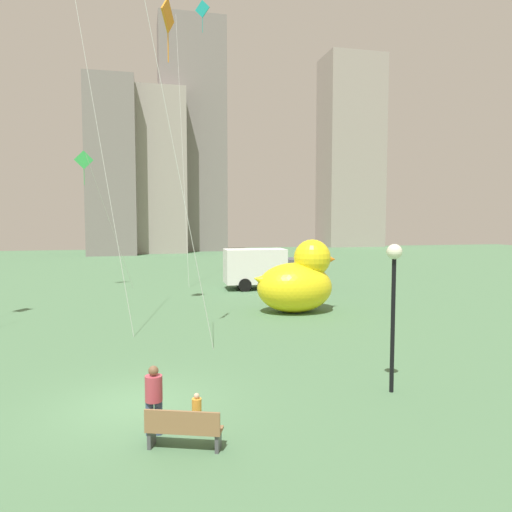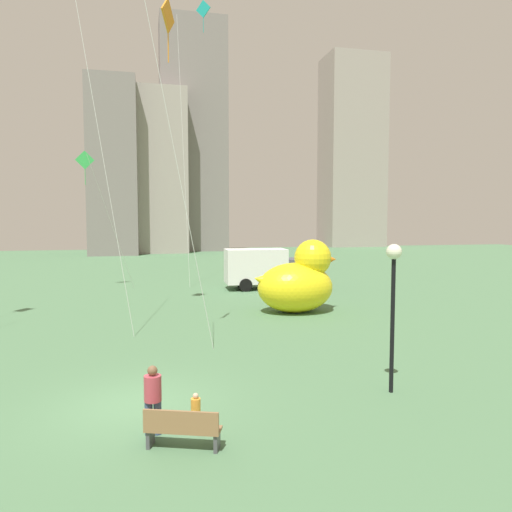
{
  "view_description": "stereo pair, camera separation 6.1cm",
  "coord_description": "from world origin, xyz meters",
  "px_view_note": "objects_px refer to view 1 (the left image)",
  "views": [
    {
      "loc": [
        0.24,
        -12.68,
        4.91
      ],
      "look_at": [
        4.25,
        4.33,
        3.58
      ],
      "focal_mm": 33.49,
      "sensor_mm": 36.0,
      "label": 1
    },
    {
      "loc": [
        0.3,
        -12.69,
        4.91
      ],
      "look_at": [
        4.25,
        4.33,
        3.58
      ],
      "focal_mm": 33.49,
      "sensor_mm": 36.0,
      "label": 2
    }
  ],
  "objects_px": {
    "giant_inflatable_duck": "(298,281)",
    "box_truck": "(264,269)",
    "person_adult": "(154,397)",
    "lamppost": "(394,282)",
    "kite_orange": "(169,31)",
    "park_bench": "(184,428)",
    "person_child": "(197,410)",
    "kite_teal": "(200,29)",
    "kite_green": "(86,165)"
  },
  "relations": [
    {
      "from": "person_child",
      "to": "giant_inflatable_duck",
      "type": "distance_m",
      "value": 14.91
    },
    {
      "from": "lamppost",
      "to": "kite_orange",
      "type": "height_order",
      "value": "kite_orange"
    },
    {
      "from": "person_child",
      "to": "lamppost",
      "type": "xyz_separation_m",
      "value": [
        5.7,
        1.29,
        2.67
      ]
    },
    {
      "from": "person_adult",
      "to": "person_child",
      "type": "height_order",
      "value": "person_adult"
    },
    {
      "from": "person_child",
      "to": "park_bench",
      "type": "bearing_deg",
      "value": -114.47
    },
    {
      "from": "kite_teal",
      "to": "kite_green",
      "type": "bearing_deg",
      "value": -168.73
    },
    {
      "from": "kite_orange",
      "to": "person_child",
      "type": "bearing_deg",
      "value": -89.34
    },
    {
      "from": "giant_inflatable_duck",
      "to": "park_bench",
      "type": "bearing_deg",
      "value": -117.09
    },
    {
      "from": "park_bench",
      "to": "lamppost",
      "type": "distance_m",
      "value": 6.97
    },
    {
      "from": "giant_inflatable_duck",
      "to": "person_child",
      "type": "bearing_deg",
      "value": -117.25
    },
    {
      "from": "kite_orange",
      "to": "park_bench",
      "type": "bearing_deg",
      "value": -91.9
    },
    {
      "from": "lamppost",
      "to": "kite_green",
      "type": "relative_size",
      "value": 0.44
    },
    {
      "from": "person_adult",
      "to": "lamppost",
      "type": "distance_m",
      "value": 7.15
    },
    {
      "from": "person_child",
      "to": "kite_teal",
      "type": "distance_m",
      "value": 31.84
    },
    {
      "from": "person_child",
      "to": "box_truck",
      "type": "xyz_separation_m",
      "value": [
        7.19,
        22.01,
        0.94
      ]
    },
    {
      "from": "person_adult",
      "to": "kite_orange",
      "type": "distance_m",
      "value": 13.38
    },
    {
      "from": "person_adult",
      "to": "lamppost",
      "type": "height_order",
      "value": "lamppost"
    },
    {
      "from": "kite_teal",
      "to": "park_bench",
      "type": "bearing_deg",
      "value": -97.62
    },
    {
      "from": "person_adult",
      "to": "giant_inflatable_duck",
      "type": "distance_m",
      "value": 15.29
    },
    {
      "from": "lamppost",
      "to": "park_bench",
      "type": "bearing_deg",
      "value": -160.87
    },
    {
      "from": "kite_teal",
      "to": "kite_green",
      "type": "height_order",
      "value": "kite_teal"
    },
    {
      "from": "person_child",
      "to": "box_truck",
      "type": "bearing_deg",
      "value": 71.92
    },
    {
      "from": "person_adult",
      "to": "lamppost",
      "type": "relative_size",
      "value": 0.38
    },
    {
      "from": "giant_inflatable_duck",
      "to": "box_truck",
      "type": "xyz_separation_m",
      "value": [
        0.38,
        8.79,
        -0.2
      ]
    },
    {
      "from": "person_child",
      "to": "giant_inflatable_duck",
      "type": "xyz_separation_m",
      "value": [
        6.81,
        13.22,
        1.14
      ]
    },
    {
      "from": "person_child",
      "to": "kite_orange",
      "type": "relative_size",
      "value": 0.07
    },
    {
      "from": "park_bench",
      "to": "lamppost",
      "type": "bearing_deg",
      "value": 19.13
    },
    {
      "from": "person_child",
      "to": "kite_green",
      "type": "height_order",
      "value": "kite_green"
    },
    {
      "from": "park_bench",
      "to": "kite_teal",
      "type": "height_order",
      "value": "kite_teal"
    },
    {
      "from": "lamppost",
      "to": "kite_teal",
      "type": "xyz_separation_m",
      "value": [
        -2.52,
        24.41,
        15.85
      ]
    },
    {
      "from": "park_bench",
      "to": "lamppost",
      "type": "relative_size",
      "value": 0.4
    },
    {
      "from": "park_bench",
      "to": "person_child",
      "type": "height_order",
      "value": "person_child"
    },
    {
      "from": "person_adult",
      "to": "person_child",
      "type": "relative_size",
      "value": 1.75
    },
    {
      "from": "kite_orange",
      "to": "box_truck",
      "type": "bearing_deg",
      "value": 63.1
    },
    {
      "from": "box_truck",
      "to": "kite_orange",
      "type": "height_order",
      "value": "kite_orange"
    },
    {
      "from": "park_bench",
      "to": "kite_teal",
      "type": "relative_size",
      "value": 0.08
    },
    {
      "from": "person_adult",
      "to": "box_truck",
      "type": "relative_size",
      "value": 0.27
    },
    {
      "from": "giant_inflatable_duck",
      "to": "kite_green",
      "type": "xyz_separation_m",
      "value": [
        -11.72,
        10.87,
        7.0
      ]
    },
    {
      "from": "person_adult",
      "to": "box_truck",
      "type": "height_order",
      "value": "box_truck"
    },
    {
      "from": "box_truck",
      "to": "kite_teal",
      "type": "bearing_deg",
      "value": 137.37
    },
    {
      "from": "lamppost",
      "to": "box_truck",
      "type": "bearing_deg",
      "value": 85.88
    },
    {
      "from": "person_adult",
      "to": "kite_green",
      "type": "relative_size",
      "value": 0.17
    },
    {
      "from": "kite_teal",
      "to": "kite_orange",
      "type": "xyz_separation_m",
      "value": [
        -3.26,
        -18.03,
        -7.16
      ]
    },
    {
      "from": "giant_inflatable_duck",
      "to": "kite_orange",
      "type": "distance_m",
      "value": 13.52
    },
    {
      "from": "kite_orange",
      "to": "person_adult",
      "type": "bearing_deg",
      "value": -96.58
    },
    {
      "from": "park_bench",
      "to": "lamppost",
      "type": "height_order",
      "value": "lamppost"
    },
    {
      "from": "giant_inflatable_duck",
      "to": "box_truck",
      "type": "relative_size",
      "value": 0.78
    },
    {
      "from": "giant_inflatable_duck",
      "to": "kite_orange",
      "type": "height_order",
      "value": "kite_orange"
    },
    {
      "from": "box_truck",
      "to": "kite_teal",
      "type": "distance_m",
      "value": 18.41
    },
    {
      "from": "lamppost",
      "to": "box_truck",
      "type": "height_order",
      "value": "lamppost"
    }
  ]
}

